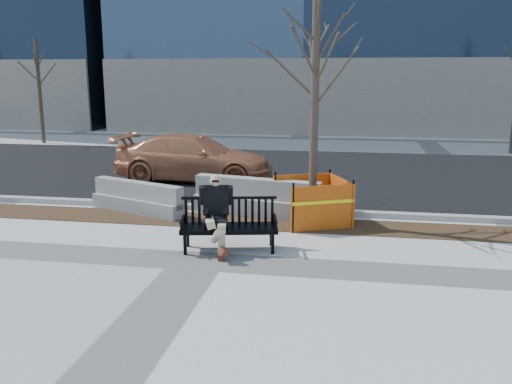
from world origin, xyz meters
TOP-DOWN VIEW (x-y plane):
  - ground at (0.00, 0.00)m, footprint 120.00×120.00m
  - mulch_strip at (0.00, 2.60)m, footprint 40.00×1.20m
  - asphalt_street at (0.00, 8.80)m, footprint 60.00×10.40m
  - curb at (0.00, 3.55)m, footprint 60.00×0.25m
  - bench at (0.39, 0.68)m, footprint 1.92×1.00m
  - seated_man at (0.15, 0.68)m, footprint 0.80×1.11m
  - tree_fence at (1.77, 2.85)m, footprint 2.77×2.77m
  - sedan at (-2.13, 7.02)m, footprint 4.89×2.12m
  - jersey_barrier_left at (-2.35, 3.06)m, footprint 2.58×1.45m
  - jersey_barrier_right at (0.46, 3.31)m, footprint 3.07×1.19m
  - far_tree_left at (-11.77, 14.65)m, footprint 2.39×2.39m
  - far_tree_right at (9.14, 14.84)m, footprint 2.21×2.21m

SIDE VIEW (x-z plane):
  - ground at x=0.00m, z-range 0.00..0.00m
  - bench at x=0.39m, z-range -0.49..0.49m
  - seated_man at x=0.15m, z-range -0.71..0.71m
  - tree_fence at x=1.77m, z-range -2.63..2.63m
  - sedan at x=-2.13m, z-range -0.70..0.70m
  - jersey_barrier_left at x=-2.35m, z-range -0.37..0.37m
  - jersey_barrier_right at x=0.46m, z-range -0.43..0.43m
  - far_tree_left at x=-11.77m, z-range -2.59..2.59m
  - far_tree_right at x=9.14m, z-range -2.80..2.80m
  - asphalt_street at x=0.00m, z-range 0.00..0.01m
  - mulch_strip at x=0.00m, z-range -0.01..0.01m
  - curb at x=0.00m, z-range 0.00..0.12m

